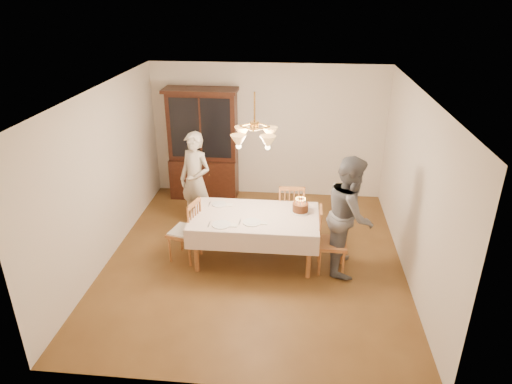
# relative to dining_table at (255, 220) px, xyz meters

# --- Properties ---
(ground) EXTENTS (5.00, 5.00, 0.00)m
(ground) POSITION_rel_dining_table_xyz_m (0.00, 0.00, -0.68)
(ground) COLOR brown
(ground) RESTS_ON ground
(room_shell) EXTENTS (5.00, 5.00, 5.00)m
(room_shell) POSITION_rel_dining_table_xyz_m (0.00, 0.00, 0.90)
(room_shell) COLOR white
(room_shell) RESTS_ON ground
(dining_table) EXTENTS (1.90, 1.10, 0.76)m
(dining_table) POSITION_rel_dining_table_xyz_m (0.00, 0.00, 0.00)
(dining_table) COLOR #94562B
(dining_table) RESTS_ON ground
(china_hutch) EXTENTS (1.38, 0.54, 2.16)m
(china_hutch) POSITION_rel_dining_table_xyz_m (-1.23, 2.25, 0.36)
(china_hutch) COLOR black
(china_hutch) RESTS_ON ground
(chair_far_side) EXTENTS (0.47, 0.45, 1.00)m
(chair_far_side) POSITION_rel_dining_table_xyz_m (0.52, 0.73, -0.24)
(chair_far_side) COLOR #94562B
(chair_far_side) RESTS_ON ground
(chair_left_end) EXTENTS (0.52, 0.53, 1.00)m
(chair_left_end) POSITION_rel_dining_table_xyz_m (-1.06, -0.09, -0.23)
(chair_left_end) COLOR #94562B
(chair_left_end) RESTS_ON ground
(chair_right_end) EXTENTS (0.43, 0.45, 1.00)m
(chair_right_end) POSITION_rel_dining_table_xyz_m (1.14, -0.18, -0.24)
(chair_right_end) COLOR #94562B
(chair_right_end) RESTS_ON ground
(elderly_woman) EXTENTS (0.73, 0.64, 1.69)m
(elderly_woman) POSITION_rel_dining_table_xyz_m (-1.12, 1.02, 0.16)
(elderly_woman) COLOR beige
(elderly_woman) RESTS_ON ground
(adult_in_grey) EXTENTS (0.73, 0.90, 1.76)m
(adult_in_grey) POSITION_rel_dining_table_xyz_m (1.38, -0.08, 0.20)
(adult_in_grey) COLOR slate
(adult_in_grey) RESTS_ON ground
(birthday_cake) EXTENTS (0.30, 0.30, 0.22)m
(birthday_cake) POSITION_rel_dining_table_xyz_m (0.67, 0.19, 0.14)
(birthday_cake) COLOR white
(birthday_cake) RESTS_ON dining_table
(place_setting_near_left) EXTENTS (0.42, 0.27, 0.02)m
(place_setting_near_left) POSITION_rel_dining_table_xyz_m (-0.43, -0.35, 0.08)
(place_setting_near_left) COLOR white
(place_setting_near_left) RESTS_ON dining_table
(place_setting_near_right) EXTENTS (0.41, 0.26, 0.02)m
(place_setting_near_right) POSITION_rel_dining_table_xyz_m (-0.00, -0.24, 0.08)
(place_setting_near_right) COLOR white
(place_setting_near_right) RESTS_ON dining_table
(place_setting_far_left) EXTENTS (0.37, 0.23, 0.02)m
(place_setting_far_left) POSITION_rel_dining_table_xyz_m (-0.57, 0.31, 0.08)
(place_setting_far_left) COLOR white
(place_setting_far_left) RESTS_ON dining_table
(chandelier) EXTENTS (0.62, 0.62, 0.73)m
(chandelier) POSITION_rel_dining_table_xyz_m (-0.00, -0.00, 1.29)
(chandelier) COLOR #BF8C3F
(chandelier) RESTS_ON ground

